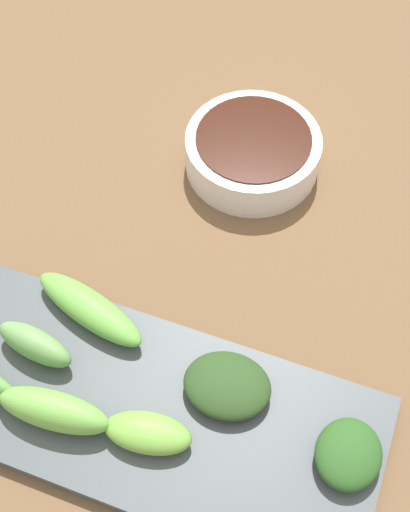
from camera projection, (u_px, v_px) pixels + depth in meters
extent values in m
cube|color=brown|center=(171.00, 303.00, 0.59)|extent=(2.10, 2.10, 0.02)
cylinder|color=white|center=(253.00, 152.00, 0.64)|extent=(0.12, 0.12, 0.03)
cylinder|color=black|center=(253.00, 147.00, 0.63)|extent=(0.10, 0.10, 0.02)
cube|color=#474E53|center=(147.00, 411.00, 0.52)|extent=(0.14, 0.34, 0.01)
ellipsoid|color=#2B5A23|center=(348.00, 454.00, 0.49)|extent=(0.05, 0.05, 0.02)
ellipsoid|color=#6DA358|center=(35.00, 344.00, 0.53)|extent=(0.03, 0.06, 0.03)
ellipsoid|color=#69B347|center=(90.00, 309.00, 0.54)|extent=(0.05, 0.10, 0.02)
ellipsoid|color=#71BA4C|center=(53.00, 410.00, 0.50)|extent=(0.03, 0.08, 0.03)
ellipsoid|color=#74B544|center=(148.00, 433.00, 0.49)|extent=(0.04, 0.07, 0.02)
ellipsoid|color=#2A4920|center=(227.00, 385.00, 0.51)|extent=(0.06, 0.07, 0.02)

